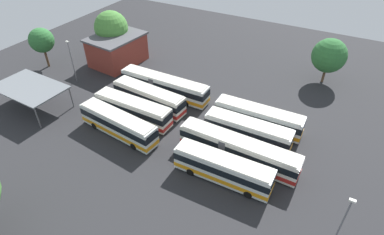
% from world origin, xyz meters
% --- Properties ---
extents(ground_plane, '(96.51, 96.51, 0.00)m').
position_xyz_m(ground_plane, '(0.00, 0.00, 0.00)').
color(ground_plane, '#28282B').
extents(bus_row0_slot0, '(12.73, 3.95, 3.41)m').
position_xyz_m(bus_row0_slot0, '(-8.24, -5.44, 1.81)').
color(bus_row0_slot0, silver).
rests_on(bus_row0_slot0, ground_plane).
extents(bus_row0_slot1, '(12.36, 2.78, 3.41)m').
position_xyz_m(bus_row0_slot1, '(-8.57, -1.64, 1.81)').
color(bus_row0_slot1, silver).
rests_on(bus_row0_slot1, ground_plane).
extents(bus_row0_slot2, '(12.56, 3.54, 3.41)m').
position_xyz_m(bus_row0_slot2, '(-8.39, 2.20, 1.81)').
color(bus_row0_slot2, silver).
rests_on(bus_row0_slot2, ground_plane).
extents(bus_row0_slot3, '(15.62, 2.69, 3.41)m').
position_xyz_m(bus_row0_slot3, '(-8.25, 6.26, 1.81)').
color(bus_row0_slot3, silver).
rests_on(bus_row0_slot3, ground_plane).
extents(bus_row1_slot0, '(11.97, 2.78, 3.41)m').
position_xyz_m(bus_row1_slot0, '(8.02, -6.18, 1.80)').
color(bus_row1_slot0, silver).
rests_on(bus_row1_slot0, ground_plane).
extents(bus_row1_slot1, '(15.67, 3.00, 3.41)m').
position_xyz_m(bus_row1_slot1, '(8.27, -2.29, 1.81)').
color(bus_row1_slot1, silver).
rests_on(bus_row1_slot1, ground_plane).
extents(bus_row1_slot2, '(11.87, 2.76, 3.41)m').
position_xyz_m(bus_row1_slot2, '(8.11, 1.72, 1.80)').
color(bus_row1_slot2, silver).
rests_on(bus_row1_slot2, ground_plane).
extents(bus_row1_slot3, '(12.65, 2.84, 3.41)m').
position_xyz_m(bus_row1_slot3, '(8.33, 5.33, 1.81)').
color(bus_row1_slot3, silver).
rests_on(bus_row1_slot3, ground_plane).
extents(depot_building, '(8.60, 10.80, 5.56)m').
position_xyz_m(depot_building, '(-22.51, 11.90, 2.80)').
color(depot_building, maroon).
rests_on(depot_building, ground_plane).
extents(maintenance_shelter, '(11.13, 7.24, 3.73)m').
position_xyz_m(maintenance_shelter, '(-24.31, -6.53, 3.56)').
color(maintenance_shelter, slate).
rests_on(maintenance_shelter, ground_plane).
extents(lamp_post_near_entrance, '(0.56, 0.28, 7.65)m').
position_xyz_m(lamp_post_near_entrance, '(-24.47, 2.49, 4.24)').
color(lamp_post_near_entrance, slate).
rests_on(lamp_post_near_entrance, ground_plane).
extents(lamp_post_far_corner, '(0.56, 0.28, 7.76)m').
position_xyz_m(lamp_post_far_corner, '(21.00, -9.71, 4.29)').
color(lamp_post_far_corner, slate).
rests_on(lamp_post_far_corner, ground_plane).
extents(tree_south_edge, '(5.85, 5.85, 7.95)m').
position_xyz_m(tree_south_edge, '(14.11, 23.71, 5.02)').
color(tree_south_edge, brown).
rests_on(tree_south_edge, ground_plane).
extents(tree_northeast, '(4.53, 4.53, 7.58)m').
position_xyz_m(tree_northeast, '(-33.49, 4.14, 5.29)').
color(tree_northeast, brown).
rests_on(tree_northeast, ground_plane).
extents(tree_north_edge, '(6.43, 6.43, 9.41)m').
position_xyz_m(tree_north_edge, '(-24.71, 13.48, 6.18)').
color(tree_north_edge, brown).
rests_on(tree_north_edge, ground_plane).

